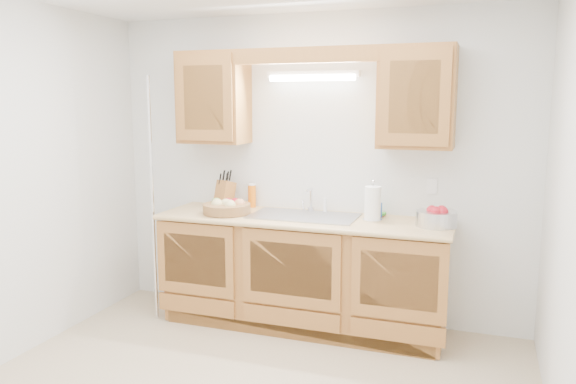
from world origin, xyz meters
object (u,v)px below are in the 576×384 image
at_px(fruit_basket, 227,207).
at_px(knife_block, 225,194).
at_px(apple_bowl, 437,217).
at_px(paper_towel, 373,204).

distance_m(fruit_basket, knife_block, 0.29).
bearing_deg(fruit_basket, apple_bowl, 2.56).
bearing_deg(apple_bowl, fruit_basket, -177.44).
bearing_deg(fruit_basket, knife_block, 118.88).
distance_m(paper_towel, apple_bowl, 0.48).
height_order(knife_block, apple_bowl, knife_block).
height_order(fruit_basket, apple_bowl, apple_bowl).
bearing_deg(knife_block, apple_bowl, 10.96).
bearing_deg(apple_bowl, paper_towel, 174.46).
bearing_deg(paper_towel, knife_block, 174.49).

